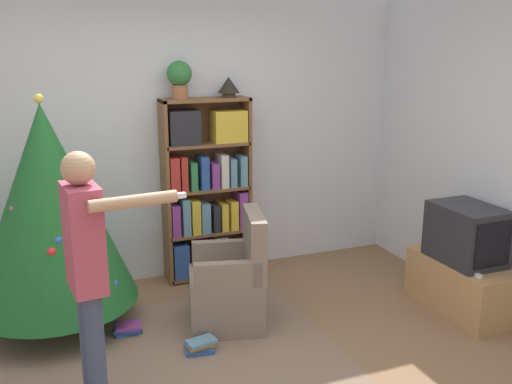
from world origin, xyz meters
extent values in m
plane|color=#846042|center=(0.00, 0.00, 0.00)|extent=(14.00, 14.00, 0.00)
cube|color=silver|center=(0.00, 2.04, 1.30)|extent=(8.00, 0.10, 2.60)
cube|color=#7F6651|center=(-0.38, 0.44, 0.00)|extent=(2.39, 1.90, 0.01)
cube|color=brown|center=(-0.05, 1.84, 0.85)|extent=(0.03, 0.26, 1.70)
cube|color=brown|center=(0.72, 1.84, 0.85)|extent=(0.03, 0.26, 1.70)
cube|color=brown|center=(0.34, 1.84, 1.69)|extent=(0.81, 0.26, 0.03)
cube|color=brown|center=(0.34, 1.96, 0.85)|extent=(0.81, 0.01, 1.70)
cube|color=brown|center=(0.34, 1.84, 0.03)|extent=(0.78, 0.26, 0.03)
cube|color=#284C93|center=(0.05, 1.81, 0.21)|extent=(0.14, 0.22, 0.32)
cube|color=#843889|center=(0.26, 1.80, 0.21)|extent=(0.17, 0.19, 0.33)
cube|color=beige|center=(0.44, 1.83, 0.22)|extent=(0.12, 0.24, 0.35)
cube|color=#843889|center=(0.63, 1.81, 0.17)|extent=(0.15, 0.21, 0.26)
cube|color=brown|center=(0.34, 1.84, 0.45)|extent=(0.78, 0.26, 0.03)
cube|color=#843889|center=(0.01, 1.80, 0.61)|extent=(0.08, 0.19, 0.29)
cube|color=#5B899E|center=(0.11, 1.82, 0.63)|extent=(0.07, 0.23, 0.34)
cube|color=gold|center=(0.20, 1.81, 0.62)|extent=(0.08, 0.22, 0.32)
cube|color=#5B899E|center=(0.29, 1.81, 0.60)|extent=(0.08, 0.22, 0.28)
cube|color=#232328|center=(0.39, 1.81, 0.59)|extent=(0.06, 0.21, 0.25)
cube|color=gold|center=(0.47, 1.81, 0.59)|extent=(0.06, 0.21, 0.26)
cube|color=gold|center=(0.57, 1.80, 0.60)|extent=(0.07, 0.19, 0.27)
cube|color=#843889|center=(0.66, 1.83, 0.64)|extent=(0.08, 0.25, 0.36)
cube|color=brown|center=(0.34, 1.84, 0.87)|extent=(0.78, 0.26, 0.03)
cube|color=#B22D28|center=(0.01, 1.82, 1.04)|extent=(0.08, 0.24, 0.31)
cube|color=#B22D28|center=(0.10, 1.80, 1.04)|extent=(0.06, 0.19, 0.31)
cube|color=#2D7A42|center=(0.19, 1.80, 1.01)|extent=(0.06, 0.20, 0.26)
cube|color=#284C93|center=(0.29, 1.80, 1.03)|extent=(0.08, 0.19, 0.30)
cube|color=#843889|center=(0.39, 1.80, 1.00)|extent=(0.07, 0.20, 0.23)
cube|color=beige|center=(0.48, 1.81, 1.04)|extent=(0.07, 0.22, 0.31)
cube|color=#5B899E|center=(0.56, 1.81, 1.01)|extent=(0.06, 0.21, 0.26)
cube|color=#5B899E|center=(0.66, 1.80, 1.02)|extent=(0.07, 0.19, 0.28)
cube|color=brown|center=(0.34, 1.84, 1.28)|extent=(0.78, 0.26, 0.03)
cube|color=#232328|center=(0.12, 1.82, 1.45)|extent=(0.27, 0.23, 0.31)
cube|color=gold|center=(0.55, 1.81, 1.44)|extent=(0.31, 0.20, 0.29)
cube|color=tan|center=(2.09, 0.35, 0.22)|extent=(0.45, 0.93, 0.44)
cube|color=#28282D|center=(2.09, 0.35, 0.67)|extent=(0.42, 0.58, 0.47)
cube|color=black|center=(2.09, 0.06, 0.67)|extent=(0.35, 0.01, 0.37)
cube|color=white|center=(1.95, 0.07, 0.45)|extent=(0.04, 0.12, 0.02)
cylinder|color=#4C3323|center=(-1.07, 1.31, 0.05)|extent=(0.36, 0.36, 0.10)
cylinder|color=brown|center=(-1.07, 1.31, 0.16)|extent=(0.08, 0.08, 0.12)
cone|color=#1E6028|center=(-1.07, 1.31, 0.99)|extent=(1.25, 1.25, 1.54)
sphere|color=silver|center=(-1.04, 1.45, 1.39)|extent=(0.07, 0.07, 0.07)
sphere|color=red|center=(-1.08, 0.92, 0.76)|extent=(0.07, 0.07, 0.07)
sphere|color=#B74C93|center=(-1.31, 1.17, 1.03)|extent=(0.04, 0.04, 0.04)
sphere|color=#335BB2|center=(-1.03, 0.95, 0.83)|extent=(0.06, 0.06, 0.06)
sphere|color=red|center=(-0.90, 1.19, 1.24)|extent=(0.06, 0.06, 0.06)
sphere|color=silver|center=(-0.79, 1.58, 0.76)|extent=(0.05, 0.05, 0.05)
sphere|color=silver|center=(-0.76, 1.50, 0.83)|extent=(0.06, 0.06, 0.06)
sphere|color=#335BB2|center=(-0.66, 0.98, 0.42)|extent=(0.06, 0.06, 0.06)
sphere|color=#E5CC4C|center=(-1.07, 1.31, 1.79)|extent=(0.07, 0.07, 0.07)
cube|color=#7A6B5B|center=(0.17, 0.83, 0.21)|extent=(0.68, 0.68, 0.42)
cube|color=#7A6B5B|center=(0.39, 0.78, 0.67)|extent=(0.25, 0.57, 0.50)
cube|color=#7A6B5B|center=(0.23, 1.07, 0.52)|extent=(0.51, 0.20, 0.20)
cube|color=#7A6B5B|center=(0.11, 0.60, 0.52)|extent=(0.51, 0.20, 0.20)
cylinder|color=#38425B|center=(-0.93, 0.14, 0.41)|extent=(0.11, 0.11, 0.82)
cylinder|color=#38425B|center=(-0.91, -0.04, 0.41)|extent=(0.11, 0.11, 0.82)
cube|color=#AD4256|center=(-0.92, 0.05, 1.12)|extent=(0.21, 0.34, 0.61)
cylinder|color=tan|center=(-0.94, 0.25, 1.09)|extent=(0.07, 0.07, 0.49)
cylinder|color=tan|center=(-0.66, -0.13, 1.35)|extent=(0.48, 0.12, 0.07)
cube|color=white|center=(-0.43, -0.10, 1.35)|extent=(0.11, 0.05, 0.03)
sphere|color=tan|center=(-0.92, 0.05, 1.52)|extent=(0.19, 0.19, 0.19)
cylinder|color=#935B38|center=(0.11, 1.84, 1.76)|extent=(0.14, 0.14, 0.12)
sphere|color=#2D7033|center=(0.11, 1.84, 1.92)|extent=(0.22, 0.22, 0.22)
cylinder|color=#473828|center=(0.56, 1.84, 1.72)|extent=(0.12, 0.12, 0.04)
cone|color=black|center=(0.56, 1.84, 1.81)|extent=(0.20, 0.20, 0.14)
cube|color=#284C93|center=(-0.59, 0.97, 0.02)|extent=(0.21, 0.15, 0.03)
cube|color=#284C93|center=(-0.59, 0.97, 0.05)|extent=(0.22, 0.19, 0.02)
cube|color=#843889|center=(-0.58, 0.96, 0.07)|extent=(0.21, 0.17, 0.02)
cube|color=#284C93|center=(-0.15, 0.51, 0.02)|extent=(0.23, 0.19, 0.03)
cube|color=orange|center=(-0.14, 0.51, 0.05)|extent=(0.20, 0.13, 0.03)
cube|color=#5B899E|center=(-0.13, 0.50, 0.08)|extent=(0.23, 0.16, 0.03)
camera|label=1|loc=(-1.15, -3.11, 2.18)|focal=40.00mm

